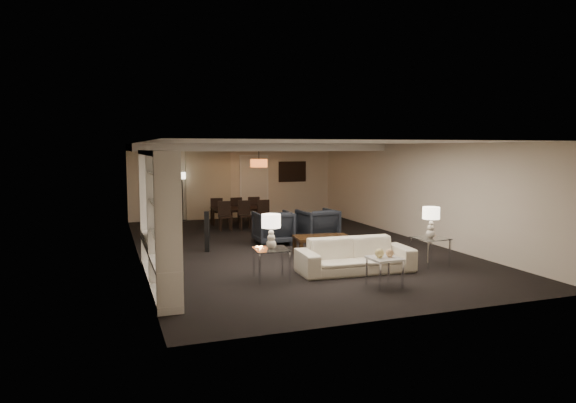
# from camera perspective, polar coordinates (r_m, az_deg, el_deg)

# --- Properties ---
(floor) EXTENTS (11.00, 11.00, 0.00)m
(floor) POSITION_cam_1_polar(r_m,az_deg,el_deg) (12.53, 0.00, -5.01)
(floor) COLOR black
(floor) RESTS_ON ground
(ceiling) EXTENTS (7.00, 11.00, 0.02)m
(ceiling) POSITION_cam_1_polar(r_m,az_deg,el_deg) (12.30, 0.00, 6.50)
(ceiling) COLOR silver
(ceiling) RESTS_ON ground
(wall_back) EXTENTS (7.00, 0.02, 2.50)m
(wall_back) POSITION_cam_1_polar(r_m,az_deg,el_deg) (17.61, -6.01, 2.25)
(wall_back) COLOR beige
(wall_back) RESTS_ON ground
(wall_front) EXTENTS (7.00, 0.02, 2.50)m
(wall_front) POSITION_cam_1_polar(r_m,az_deg,el_deg) (7.44, 14.36, -3.03)
(wall_front) COLOR beige
(wall_front) RESTS_ON ground
(wall_left) EXTENTS (0.02, 11.00, 2.50)m
(wall_left) POSITION_cam_1_polar(r_m,az_deg,el_deg) (11.66, -16.43, 0.13)
(wall_left) COLOR beige
(wall_left) RESTS_ON ground
(wall_right) EXTENTS (0.02, 11.00, 2.50)m
(wall_right) POSITION_cam_1_polar(r_m,az_deg,el_deg) (13.91, 13.71, 1.12)
(wall_right) COLOR beige
(wall_right) RESTS_ON ground
(ceiling_soffit) EXTENTS (7.00, 4.00, 0.20)m
(ceiling_soffit) POSITION_cam_1_polar(r_m,az_deg,el_deg) (15.64, -4.32, 6.01)
(ceiling_soffit) COLOR silver
(ceiling_soffit) RESTS_ON ceiling
(curtains) EXTENTS (1.50, 0.12, 2.40)m
(curtains) POSITION_cam_1_polar(r_m,az_deg,el_deg) (17.35, -8.84, 1.99)
(curtains) COLOR beige
(curtains) RESTS_ON wall_back
(door) EXTENTS (0.90, 0.05, 2.10)m
(door) POSITION_cam_1_polar(r_m,az_deg,el_deg) (17.78, -3.78, 1.66)
(door) COLOR silver
(door) RESTS_ON wall_back
(painting) EXTENTS (0.95, 0.04, 0.65)m
(painting) POSITION_cam_1_polar(r_m,az_deg,el_deg) (18.17, 0.47, 3.34)
(painting) COLOR #142D38
(painting) RESTS_ON wall_back
(media_unit) EXTENTS (0.38, 3.40, 2.35)m
(media_unit) POSITION_cam_1_polar(r_m,az_deg,el_deg) (9.10, -14.30, -1.87)
(media_unit) COLOR white
(media_unit) RESTS_ON wall_left
(pendant_light) EXTENTS (0.52, 0.52, 0.24)m
(pendant_light) POSITION_cam_1_polar(r_m,az_deg,el_deg) (15.73, -3.25, 4.27)
(pendant_light) COLOR #D8591E
(pendant_light) RESTS_ON ceiling_soffit
(sofa) EXTENTS (2.26, 0.98, 0.65)m
(sofa) POSITION_cam_1_polar(r_m,az_deg,el_deg) (10.02, 7.48, -5.96)
(sofa) COLOR beige
(sofa) RESTS_ON floor
(coffee_table) EXTENTS (1.29, 0.85, 0.44)m
(coffee_table) POSITION_cam_1_polar(r_m,az_deg,el_deg) (11.46, 3.82, -4.95)
(coffee_table) COLOR black
(coffee_table) RESTS_ON floor
(armchair_left) EXTENTS (0.89, 0.92, 0.83)m
(armchair_left) POSITION_cam_1_polar(r_m,az_deg,el_deg) (12.79, -1.67, -2.90)
(armchair_left) COLOR black
(armchair_left) RESTS_ON floor
(armchair_right) EXTENTS (0.97, 1.00, 0.83)m
(armchair_right) POSITION_cam_1_polar(r_m,az_deg,el_deg) (13.20, 3.29, -2.63)
(armchair_right) COLOR black
(armchair_right) RESTS_ON floor
(side_table_left) EXTENTS (0.66, 0.66, 0.57)m
(side_table_left) POSITION_cam_1_polar(r_m,az_deg,el_deg) (9.40, -1.87, -6.97)
(side_table_left) COLOR silver
(side_table_left) RESTS_ON floor
(side_table_right) EXTENTS (0.67, 0.67, 0.57)m
(side_table_right) POSITION_cam_1_polar(r_m,az_deg,el_deg) (10.90, 15.50, -5.37)
(side_table_right) COLOR silver
(side_table_right) RESTS_ON floor
(table_lamp_left) EXTENTS (0.38, 0.38, 0.63)m
(table_lamp_left) POSITION_cam_1_polar(r_m,az_deg,el_deg) (9.28, -1.88, -3.36)
(table_lamp_left) COLOR silver
(table_lamp_left) RESTS_ON side_table_left
(table_lamp_right) EXTENTS (0.39, 0.39, 0.63)m
(table_lamp_right) POSITION_cam_1_polar(r_m,az_deg,el_deg) (10.80, 15.59, -2.25)
(table_lamp_right) COLOR beige
(table_lamp_right) RESTS_ON side_table_right
(marble_table) EXTENTS (0.52, 0.52, 0.51)m
(marble_table) POSITION_cam_1_polar(r_m,az_deg,el_deg) (9.10, 10.65, -7.70)
(marble_table) COLOR white
(marble_table) RESTS_ON floor
(gold_gourd_a) EXTENTS (0.16, 0.16, 0.16)m
(gold_gourd_a) POSITION_cam_1_polar(r_m,az_deg,el_deg) (8.98, 10.13, -5.68)
(gold_gourd_a) COLOR #E8CF7A
(gold_gourd_a) RESTS_ON marble_table
(gold_gourd_b) EXTENTS (0.14, 0.14, 0.14)m
(gold_gourd_b) POSITION_cam_1_polar(r_m,az_deg,el_deg) (9.08, 11.24, -5.64)
(gold_gourd_b) COLOR tan
(gold_gourd_b) RESTS_ON marble_table
(television) EXTENTS (1.07, 0.14, 0.61)m
(television) POSITION_cam_1_polar(r_m,az_deg,el_deg) (9.71, -14.43, -2.10)
(television) COLOR black
(television) RESTS_ON media_unit
(vase_blue) EXTENTS (0.16, 0.16, 0.17)m
(vase_blue) POSITION_cam_1_polar(r_m,az_deg,el_deg) (8.18, -13.68, -2.93)
(vase_blue) COLOR #2A2FB8
(vase_blue) RESTS_ON media_unit
(vase_amber) EXTENTS (0.15, 0.15, 0.16)m
(vase_amber) POSITION_cam_1_polar(r_m,az_deg,el_deg) (8.41, -13.97, 0.68)
(vase_amber) COLOR gold
(vase_amber) RESTS_ON media_unit
(floor_speaker) EXTENTS (0.13, 0.13, 0.94)m
(floor_speaker) POSITION_cam_1_polar(r_m,az_deg,el_deg) (11.96, -8.99, -3.33)
(floor_speaker) COLOR black
(floor_speaker) RESTS_ON floor
(dining_table) EXTENTS (1.68, 1.04, 0.56)m
(dining_table) POSITION_cam_1_polar(r_m,az_deg,el_deg) (15.75, -5.36, -1.73)
(dining_table) COLOR black
(dining_table) RESTS_ON floor
(chair_nl) EXTENTS (0.41, 0.41, 0.84)m
(chair_nl) POSITION_cam_1_polar(r_m,az_deg,el_deg) (14.96, -6.98, -1.62)
(chair_nl) COLOR black
(chair_nl) RESTS_ON floor
(chair_nm) EXTENTS (0.41, 0.41, 0.84)m
(chair_nm) POSITION_cam_1_polar(r_m,az_deg,el_deg) (15.11, -4.76, -1.53)
(chair_nm) COLOR black
(chair_nm) RESTS_ON floor
(chair_nr) EXTENTS (0.39, 0.39, 0.84)m
(chair_nr) POSITION_cam_1_polar(r_m,az_deg,el_deg) (15.27, -2.58, -1.43)
(chair_nr) COLOR black
(chair_nr) RESTS_ON floor
(chair_fl) EXTENTS (0.43, 0.43, 0.84)m
(chair_fl) POSITION_cam_1_polar(r_m,az_deg,el_deg) (16.23, -7.98, -1.04)
(chair_fl) COLOR black
(chair_fl) RESTS_ON floor
(chair_fm) EXTENTS (0.41, 0.41, 0.84)m
(chair_fm) POSITION_cam_1_polar(r_m,az_deg,el_deg) (16.36, -5.93, -0.96)
(chair_fm) COLOR black
(chair_fm) RESTS_ON floor
(chair_fr) EXTENTS (0.43, 0.43, 0.84)m
(chair_fr) POSITION_cam_1_polar(r_m,az_deg,el_deg) (16.51, -3.90, -0.88)
(chair_fr) COLOR black
(chair_fr) RESTS_ON floor
(floor_lamp) EXTENTS (0.29, 0.29, 1.60)m
(floor_lamp) POSITION_cam_1_polar(r_m,az_deg,el_deg) (16.90, -11.65, 0.48)
(floor_lamp) COLOR black
(floor_lamp) RESTS_ON floor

